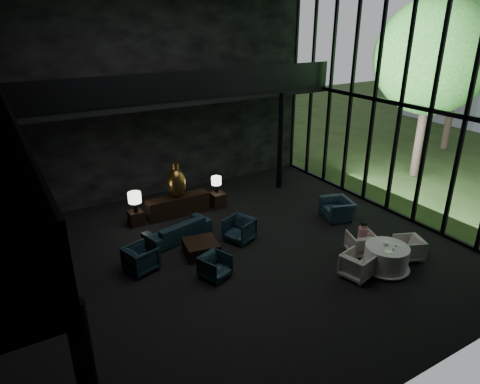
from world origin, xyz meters
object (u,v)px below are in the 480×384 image
side_table_right (218,200)px  dining_chair_west (358,264)px  coffee_table (201,248)px  table_lamp_right (216,181)px  dining_table (386,259)px  lounge_armchair_south (215,266)px  side_table_left (136,218)px  window_armchair (337,206)px  sofa (177,225)px  child (363,231)px  console (178,206)px  dining_chair_north (361,242)px  lounge_armchair_west (141,256)px  dining_chair_east (408,247)px  table_lamp_left (135,198)px  bronze_urn (176,182)px  lounge_armchair_east (239,227)px

side_table_right → dining_chair_west: 6.32m
side_table_right → coffee_table: 3.57m
table_lamp_right → dining_table: (2.11, -6.45, -0.69)m
lounge_armchair_south → side_table_left: bearing=80.6°
lounge_armchair_south → window_armchair: size_ratio=0.65×
sofa → dining_table: bearing=119.7°
table_lamp_right → child: table_lamp_right is taller
console → dining_chair_north: (3.73, -5.46, 0.03)m
lounge_armchair_south → dining_table: size_ratio=0.53×
lounge_armchair_south → window_armchair: (5.56, 1.11, 0.13)m
lounge_armchair_west → dining_chair_west: lounge_armchair_west is taller
dining_table → dining_chair_east: (1.05, 0.07, 0.05)m
window_armchair → dining_chair_west: bearing=-19.1°
table_lamp_right → coffee_table: 3.74m
console → dining_chair_east: size_ratio=3.06×
side_table_left → table_lamp_left: 0.80m
bronze_urn → child: bronze_urn is taller
table_lamp_right → sofa: bearing=-144.5°
table_lamp_right → lounge_armchair_east: size_ratio=0.66×
side_table_right → sofa: 2.81m
lounge_armchair_south → dining_chair_east: dining_chair_east is taller
lounge_armchair_south → sofa: bearing=69.3°
coffee_table → dining_chair_east: 6.28m
console → lounge_armchair_west: 3.75m
coffee_table → dining_chair_west: size_ratio=1.18×
lounge_armchair_east → lounge_armchair_south: (-1.67, -1.49, -0.11)m
lounge_armchair_west → coffee_table: (1.86, -0.09, -0.23)m
dining_chair_north → table_lamp_right: bearing=-48.5°
console → sofa: (-0.73, -1.67, 0.11)m
lounge_armchair_east → window_armchair: 3.90m
lounge_armchair_west → dining_table: size_ratio=0.64×
dining_chair_east → child: child is taller
table_lamp_left → lounge_armchair_east: 3.78m
sofa → console: bearing=-126.7°
lounge_armchair_south → dining_chair_west: dining_chair_west is taller
window_armchair → console: bearing=-108.5°
side_table_right → dining_table: bearing=-71.7°
side_table_right → dining_chair_east: 7.04m
sofa → table_lamp_right: bearing=-157.6°
sofa → lounge_armchair_west: bearing=23.5°
table_lamp_right → sofa: size_ratio=0.26×
side_table_right → sofa: size_ratio=0.23×
window_armchair → dining_chair_east: window_armchair is taller
child → lounge_armchair_west: bearing=-22.5°
console → lounge_armchair_west: lounge_armchair_west is taller
console → dining_table: 7.45m
table_lamp_right → dining_chair_north: 5.89m
sofa → window_armchair: bearing=151.5°
dining_chair_east → coffee_table: bearing=-101.1°
bronze_urn → dining_chair_west: bronze_urn is taller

